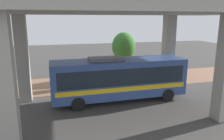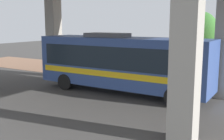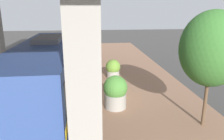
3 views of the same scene
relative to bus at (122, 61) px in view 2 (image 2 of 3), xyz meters
name	(u,v)px [view 2 (image 2 of 3)]	position (x,y,z in m)	size (l,w,h in m)	color
ground_plane	(127,83)	(-2.43, -0.93, -1.93)	(80.00, 80.00, 0.00)	#474442
sidewalk_strip	(146,76)	(-5.43, -0.93, -1.92)	(6.00, 40.00, 0.02)	#936B51
bus	(122,61)	(0.00, 0.00, 0.00)	(2.74, 10.48, 3.55)	#334C8C
fire_hydrant	(139,73)	(-4.08, -0.85, -1.43)	(0.41, 0.20, 0.98)	gold
planter_front	(97,67)	(-3.88, -4.46, -1.23)	(1.08, 1.08, 1.39)	#9E998E
planter_middle	(153,71)	(-3.40, 0.55, -1.05)	(1.23, 1.23, 1.75)	#9E998E
street_tree_near	(200,33)	(-7.04, 2.73, 1.50)	(2.60, 2.60, 4.99)	brown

